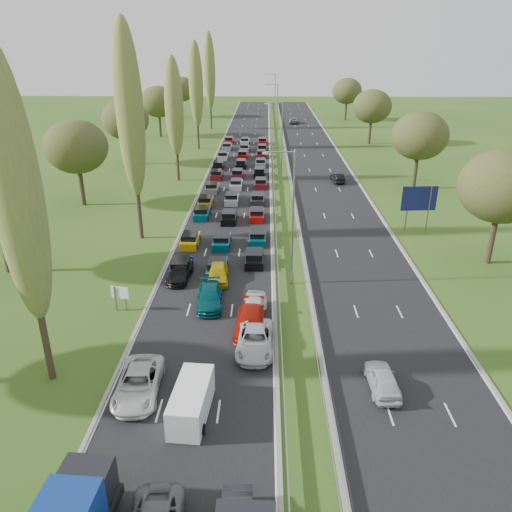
{
  "coord_description": "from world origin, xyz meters",
  "views": [
    {
      "loc": [
        2.18,
        2.81,
        19.95
      ],
      "look_at": [
        1.3,
        45.68,
        1.5
      ],
      "focal_mm": 35.0,
      "sensor_mm": 36.0,
      "label": 1
    }
  ],
  "objects_px": {
    "white_van_rear": "(192,399)",
    "info_sign": "(120,295)",
    "near_car_2": "(138,383)",
    "near_car_3": "(180,273)",
    "direction_sign": "(419,200)"
  },
  "relations": [
    {
      "from": "near_car_2",
      "to": "near_car_3",
      "type": "bearing_deg",
      "value": 87.66
    },
    {
      "from": "near_car_3",
      "to": "info_sign",
      "type": "distance_m",
      "value": 6.97
    },
    {
      "from": "near_car_3",
      "to": "direction_sign",
      "type": "distance_m",
      "value": 28.47
    },
    {
      "from": "info_sign",
      "to": "direction_sign",
      "type": "relative_size",
      "value": 0.4
    },
    {
      "from": "white_van_rear",
      "to": "direction_sign",
      "type": "xyz_separation_m",
      "value": [
        21.4,
        31.12,
        2.58
      ]
    },
    {
      "from": "near_car_3",
      "to": "near_car_2",
      "type": "bearing_deg",
      "value": -85.62
    },
    {
      "from": "white_van_rear",
      "to": "direction_sign",
      "type": "bearing_deg",
      "value": 59.98
    },
    {
      "from": "near_car_2",
      "to": "info_sign",
      "type": "relative_size",
      "value": 2.64
    },
    {
      "from": "near_car_2",
      "to": "near_car_3",
      "type": "xyz_separation_m",
      "value": [
        -0.05,
        16.12,
        -0.12
      ]
    },
    {
      "from": "near_car_3",
      "to": "direction_sign",
      "type": "bearing_deg",
      "value": 32.38
    },
    {
      "from": "white_van_rear",
      "to": "info_sign",
      "type": "xyz_separation_m",
      "value": [
        -7.4,
        11.96,
        0.38
      ]
    },
    {
      "from": "near_car_3",
      "to": "direction_sign",
      "type": "xyz_separation_m",
      "value": [
        24.97,
        13.38,
        2.9
      ]
    },
    {
      "from": "white_van_rear",
      "to": "info_sign",
      "type": "bearing_deg",
      "value": 126.23
    },
    {
      "from": "near_car_3",
      "to": "white_van_rear",
      "type": "height_order",
      "value": "white_van_rear"
    },
    {
      "from": "white_van_rear",
      "to": "info_sign",
      "type": "relative_size",
      "value": 2.28
    }
  ]
}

